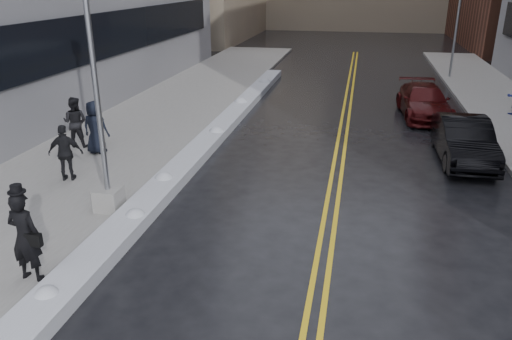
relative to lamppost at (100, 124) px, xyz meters
The scene contains 13 objects.
ground 4.62m from the lamppost, 31.22° to the right, with size 160.00×160.00×0.00m, color black.
sidewalk_west 8.72m from the lamppost, 107.03° to the left, with size 5.50×50.00×0.15m, color gray.
lane_line_left 10.12m from the lamppost, 54.77° to the left, with size 0.12×50.00×0.01m, color gold.
lane_line_right 10.29m from the lamppost, 53.36° to the left, with size 0.12×50.00×0.01m, color gold.
snow_ridge 6.50m from the lamppost, 81.94° to the left, with size 0.90×30.00×0.34m, color #B9BBC2.
lamppost is the anchor object (origin of this frame).
traffic_signal 24.98m from the lamppost, 61.79° to the left, with size 0.16×0.20×6.00m.
pedestrian_fedora 3.63m from the lamppost, 90.47° to the right, with size 0.70×0.46×1.93m, color black.
pedestrian_b 6.14m from the lamppost, 127.92° to the left, with size 0.89×0.69×1.83m, color black.
pedestrian_c 5.12m from the lamppost, 121.75° to the left, with size 0.91×0.59×1.87m, color black.
pedestrian_d 3.17m from the lamppost, 142.66° to the left, with size 1.02×0.42×1.74m, color black.
car_black 11.95m from the lamppost, 32.57° to the left, with size 1.58×4.54×1.50m, color black.
car_maroon 15.39m from the lamppost, 52.86° to the left, with size 1.99×4.89×1.42m, color #39090A.
Camera 1 is at (3.00, -9.03, 5.97)m, focal length 35.00 mm.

